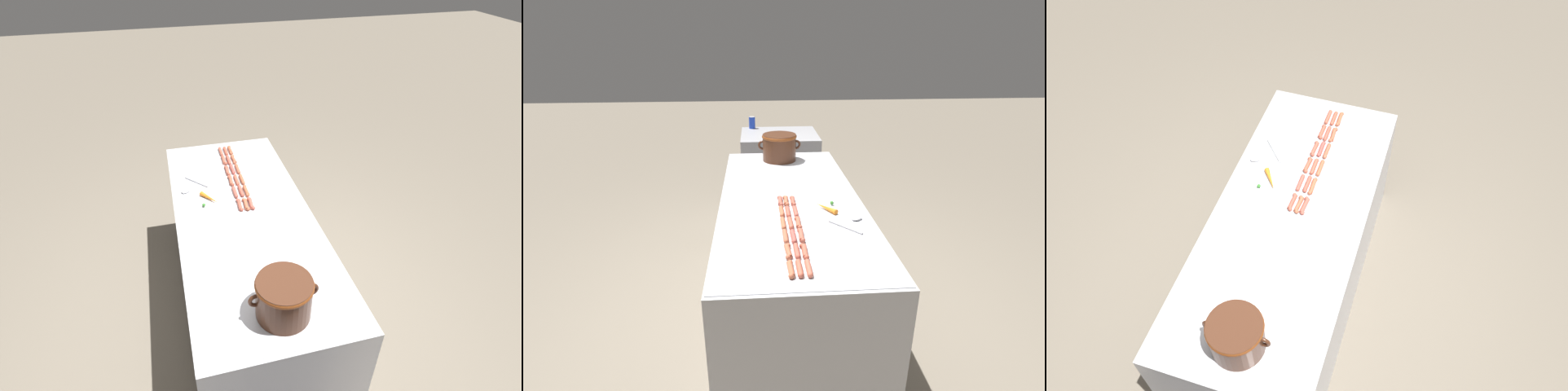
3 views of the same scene
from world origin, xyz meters
TOP-DOWN VIEW (x-y plane):
  - ground_plane at (0.00, 0.00)m, footprint 20.00×20.00m
  - griddle_counter at (0.00, 0.00)m, footprint 0.87×2.08m
  - hot_dog_0 at (-0.07, -0.87)m, footprint 0.03×0.13m
  - hot_dog_1 at (-0.07, -0.71)m, footprint 0.03×0.13m
  - hot_dog_2 at (-0.07, -0.56)m, footprint 0.03×0.13m
  - hot_dog_3 at (-0.07, -0.41)m, footprint 0.03×0.13m
  - hot_dog_4 at (-0.07, -0.25)m, footprint 0.03×0.13m
  - hot_dog_5 at (-0.07, -0.10)m, footprint 0.03×0.13m
  - hot_dog_6 at (-0.03, -0.86)m, footprint 0.03×0.13m
  - hot_dog_7 at (-0.03, -0.71)m, footprint 0.03×0.13m
  - hot_dog_8 at (-0.03, -0.57)m, footprint 0.03×0.13m
  - hot_dog_9 at (-0.03, -0.41)m, footprint 0.03×0.13m
  - hot_dog_10 at (-0.03, -0.26)m, footprint 0.03×0.13m
  - hot_dog_11 at (-0.03, -0.10)m, footprint 0.03×0.13m
  - hot_dog_12 at (0.01, -0.87)m, footprint 0.03×0.13m
  - hot_dog_13 at (0.01, -0.72)m, footprint 0.03×0.13m
  - hot_dog_14 at (0.01, -0.56)m, footprint 0.03×0.13m
  - hot_dog_15 at (0.01, -0.41)m, footprint 0.03×0.13m
  - hot_dog_16 at (0.01, -0.26)m, footprint 0.03×0.13m
  - hot_dog_17 at (0.01, -0.10)m, footprint 0.03×0.13m
  - bean_pot at (-0.02, 0.81)m, footprint 0.35×0.28m
  - serving_spoon at (0.31, -0.40)m, footprint 0.21×0.23m
  - carrot at (0.19, -0.22)m, footprint 0.12×0.16m

SIDE VIEW (x-z plane):
  - ground_plane at x=0.00m, z-range 0.00..0.00m
  - griddle_counter at x=0.00m, z-range 0.00..0.89m
  - serving_spoon at x=0.31m, z-range 0.89..0.91m
  - hot_dog_0 at x=-0.07m, z-range 0.89..0.91m
  - hot_dog_1 at x=-0.07m, z-range 0.89..0.91m
  - hot_dog_2 at x=-0.07m, z-range 0.89..0.91m
  - hot_dog_3 at x=-0.07m, z-range 0.89..0.91m
  - hot_dog_4 at x=-0.07m, z-range 0.89..0.91m
  - hot_dog_5 at x=-0.07m, z-range 0.89..0.91m
  - hot_dog_6 at x=-0.03m, z-range 0.89..0.91m
  - hot_dog_7 at x=-0.03m, z-range 0.89..0.91m
  - hot_dog_8 at x=-0.03m, z-range 0.89..0.91m
  - hot_dog_9 at x=-0.03m, z-range 0.89..0.91m
  - hot_dog_10 at x=-0.03m, z-range 0.89..0.91m
  - hot_dog_11 at x=-0.03m, z-range 0.89..0.91m
  - hot_dog_12 at x=0.01m, z-range 0.89..0.91m
  - hot_dog_13 at x=0.01m, z-range 0.89..0.91m
  - hot_dog_14 at x=0.01m, z-range 0.89..0.91m
  - hot_dog_15 at x=0.01m, z-range 0.89..0.91m
  - hot_dog_16 at x=0.01m, z-range 0.89..0.91m
  - hot_dog_17 at x=0.01m, z-range 0.89..0.91m
  - carrot at x=0.19m, z-range 0.89..0.92m
  - bean_pot at x=-0.02m, z-range 0.90..1.12m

